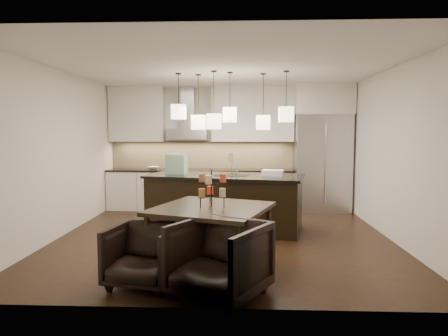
{
  "coord_description": "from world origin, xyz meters",
  "views": [
    {
      "loc": [
        0.28,
        -6.59,
        1.76
      ],
      "look_at": [
        0.0,
        0.2,
        1.15
      ],
      "focal_mm": 32.0,
      "sensor_mm": 36.0,
      "label": 1
    }
  ],
  "objects_px": {
    "refrigerator": "(322,163)",
    "armchair_right": "(219,259)",
    "armchair_left": "(144,255)",
    "dining_table": "(212,238)",
    "island_body": "(225,203)"
  },
  "relations": [
    {
      "from": "refrigerator",
      "to": "armchair_right",
      "type": "relative_size",
      "value": 2.38
    },
    {
      "from": "refrigerator",
      "to": "armchair_left",
      "type": "xyz_separation_m",
      "value": [
        -2.92,
        -4.54,
        -0.72
      ]
    },
    {
      "from": "refrigerator",
      "to": "dining_table",
      "type": "height_order",
      "value": "refrigerator"
    },
    {
      "from": "armchair_left",
      "to": "refrigerator",
      "type": "bearing_deg",
      "value": 68.52
    },
    {
      "from": "island_body",
      "to": "armchair_left",
      "type": "relative_size",
      "value": 3.48
    },
    {
      "from": "refrigerator",
      "to": "armchair_right",
      "type": "xyz_separation_m",
      "value": [
        -2.04,
        -4.85,
        -0.66
      ]
    },
    {
      "from": "dining_table",
      "to": "armchair_left",
      "type": "distance_m",
      "value": 0.95
    },
    {
      "from": "island_body",
      "to": "dining_table",
      "type": "height_order",
      "value": "island_body"
    },
    {
      "from": "dining_table",
      "to": "armchair_right",
      "type": "distance_m",
      "value": 0.92
    },
    {
      "from": "armchair_left",
      "to": "island_body",
      "type": "bearing_deg",
      "value": 84.59
    },
    {
      "from": "dining_table",
      "to": "armchair_right",
      "type": "relative_size",
      "value": 1.49
    },
    {
      "from": "refrigerator",
      "to": "island_body",
      "type": "xyz_separation_m",
      "value": [
        -2.1,
        -1.8,
        -0.6
      ]
    },
    {
      "from": "dining_table",
      "to": "armchair_left",
      "type": "xyz_separation_m",
      "value": [
        -0.74,
        -0.6,
        -0.05
      ]
    },
    {
      "from": "island_body",
      "to": "armchair_left",
      "type": "bearing_deg",
      "value": -94.12
    },
    {
      "from": "island_body",
      "to": "refrigerator",
      "type": "bearing_deg",
      "value": 53.23
    }
  ]
}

